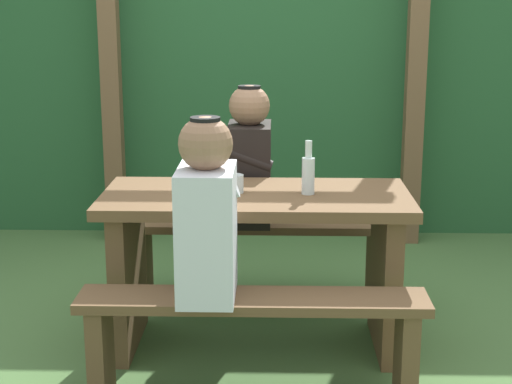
# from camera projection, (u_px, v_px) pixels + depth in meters

# --- Properties ---
(ground_plane) EXTENTS (12.00, 12.00, 0.00)m
(ground_plane) POSITION_uv_depth(u_px,v_px,m) (256.00, 345.00, 3.77)
(ground_plane) COLOR #49703A
(hedge_backdrop) EXTENTS (6.40, 0.68, 1.96)m
(hedge_backdrop) POSITION_uv_depth(u_px,v_px,m) (264.00, 87.00, 5.68)
(hedge_backdrop) COLOR #26582F
(hedge_backdrop) RESTS_ON ground_plane
(pergola_post_left) EXTENTS (0.12, 0.12, 2.27)m
(pergola_post_left) POSITION_uv_depth(u_px,v_px,m) (111.00, 72.00, 5.15)
(pergola_post_left) COLOR brown
(pergola_post_left) RESTS_ON ground_plane
(pergola_post_right) EXTENTS (0.12, 0.12, 2.27)m
(pergola_post_right) POSITION_uv_depth(u_px,v_px,m) (416.00, 72.00, 5.10)
(pergola_post_right) COLOR brown
(pergola_post_right) RESTS_ON ground_plane
(picnic_table) EXTENTS (1.40, 0.64, 0.75)m
(picnic_table) POSITION_uv_depth(u_px,v_px,m) (256.00, 243.00, 3.65)
(picnic_table) COLOR brown
(picnic_table) RESTS_ON ground_plane
(bench_near) EXTENTS (1.40, 0.24, 0.46)m
(bench_near) POSITION_uv_depth(u_px,v_px,m) (253.00, 327.00, 3.18)
(bench_near) COLOR brown
(bench_near) RESTS_ON ground_plane
(bench_far) EXTENTS (1.40, 0.24, 0.46)m
(bench_far) POSITION_uv_depth(u_px,v_px,m) (259.00, 245.00, 4.21)
(bench_far) COLOR brown
(bench_far) RESTS_ON ground_plane
(person_white_shirt) EXTENTS (0.25, 0.35, 0.72)m
(person_white_shirt) POSITION_uv_depth(u_px,v_px,m) (207.00, 215.00, 3.07)
(person_white_shirt) COLOR silver
(person_white_shirt) RESTS_ON bench_near
(person_black_coat) EXTENTS (0.25, 0.35, 0.72)m
(person_black_coat) POSITION_uv_depth(u_px,v_px,m) (249.00, 160.00, 4.10)
(person_black_coat) COLOR black
(person_black_coat) RESTS_ON bench_far
(drinking_glass) EXTENTS (0.08, 0.08, 0.08)m
(drinking_glass) POSITION_uv_depth(u_px,v_px,m) (235.00, 184.00, 3.60)
(drinking_glass) COLOR silver
(drinking_glass) RESTS_ON picnic_table
(bottle_left) EXTENTS (0.06, 0.06, 0.24)m
(bottle_left) POSITION_uv_depth(u_px,v_px,m) (308.00, 173.00, 3.56)
(bottle_left) COLOR silver
(bottle_left) RESTS_ON picnic_table
(cell_phone) EXTENTS (0.11, 0.16, 0.01)m
(cell_phone) POSITION_uv_depth(u_px,v_px,m) (193.00, 199.00, 3.47)
(cell_phone) COLOR silver
(cell_phone) RESTS_ON picnic_table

